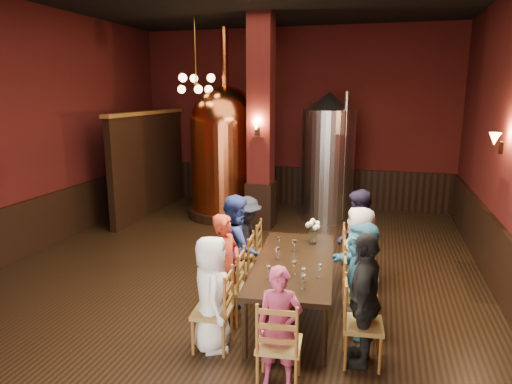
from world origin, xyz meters
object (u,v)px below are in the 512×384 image
(person_2, at_px, (237,248))
(steel_vessel, at_px, (328,157))
(rose_vase, at_px, (313,228))
(person_1, at_px, (226,268))
(copper_kettle, at_px, (226,150))
(dining_table, at_px, (294,265))
(person_0, at_px, (212,293))

(person_2, height_order, steel_vessel, steel_vessel)
(rose_vase, bearing_deg, person_1, -128.99)
(copper_kettle, xyz_separation_m, steel_vessel, (2.34, 0.40, -0.11))
(copper_kettle, relative_size, steel_vessel, 1.48)
(dining_table, distance_m, rose_vase, 0.83)
(person_1, bearing_deg, dining_table, -49.46)
(dining_table, bearing_deg, steel_vessel, 86.51)
(person_0, xyz_separation_m, steel_vessel, (0.61, 5.96, 0.79))
(dining_table, distance_m, person_2, 0.92)
(steel_vessel, relative_size, rose_vase, 7.87)
(person_2, height_order, copper_kettle, copper_kettle)
(person_1, distance_m, copper_kettle, 5.24)
(rose_vase, bearing_deg, copper_kettle, 125.04)
(copper_kettle, height_order, rose_vase, copper_kettle)
(steel_vessel, bearing_deg, copper_kettle, -170.25)
(steel_vessel, xyz_separation_m, rose_vase, (0.27, -4.12, -0.47))
(dining_table, distance_m, person_1, 0.91)
(steel_vessel, distance_m, rose_vase, 4.16)
(person_0, bearing_deg, person_1, -18.15)
(person_1, bearing_deg, steel_vessel, 6.91)
(person_0, xyz_separation_m, copper_kettle, (-1.73, 5.56, 0.90))
(dining_table, relative_size, steel_vessel, 0.84)
(steel_vessel, height_order, rose_vase, steel_vessel)
(steel_vessel, bearing_deg, person_1, -97.26)
(dining_table, relative_size, person_2, 1.62)
(person_0, distance_m, steel_vessel, 6.04)
(dining_table, height_order, rose_vase, rose_vase)
(rose_vase, bearing_deg, dining_table, -99.52)
(person_2, bearing_deg, copper_kettle, -0.92)
(person_0, height_order, person_2, person_2)
(dining_table, distance_m, person_0, 1.31)
(person_2, bearing_deg, person_0, 163.46)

